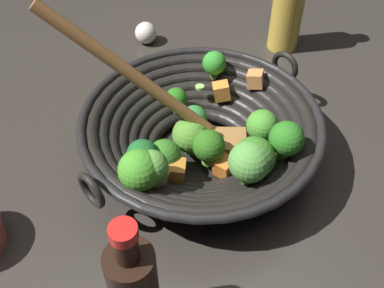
# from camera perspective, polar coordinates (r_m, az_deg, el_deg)

# --- Properties ---
(ground_plane) EXTENTS (4.00, 4.00, 0.00)m
(ground_plane) POSITION_cam_1_polar(r_m,az_deg,el_deg) (0.74, 1.07, -1.62)
(ground_plane) COLOR #332D28
(wok) EXTENTS (0.37, 0.40, 0.28)m
(wok) POSITION_cam_1_polar(r_m,az_deg,el_deg) (0.69, 1.19, 1.37)
(wok) COLOR black
(wok) RESTS_ON ground
(cooking_oil_bottle) EXTENTS (0.06, 0.06, 0.23)m
(cooking_oil_bottle) POSITION_cam_1_polar(r_m,az_deg,el_deg) (0.95, 12.01, 16.79)
(cooking_oil_bottle) COLOR gold
(cooking_oil_bottle) RESTS_ON ground
(garlic_bulb) EXTENTS (0.05, 0.05, 0.05)m
(garlic_bulb) POSITION_cam_1_polar(r_m,az_deg,el_deg) (0.98, -5.81, 13.69)
(garlic_bulb) COLOR silver
(garlic_bulb) RESTS_ON ground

